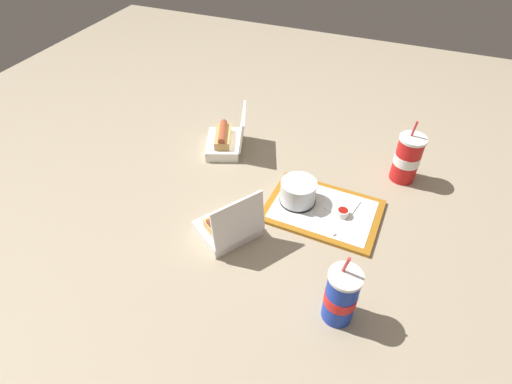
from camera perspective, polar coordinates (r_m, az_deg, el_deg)
The scene contains 10 objects.
ground_plane at distance 1.36m, azimuth -0.68°, elevation -1.70°, with size 3.20×3.20×0.00m, color gray.
food_tray at distance 1.35m, azimuth 9.51°, elevation -2.64°, with size 0.38×0.28×0.01m.
cake_container at distance 1.34m, azimuth 6.04°, elevation -0.04°, with size 0.12×0.12×0.08m.
ketchup_cup at distance 1.33m, azimuth 12.28°, elevation -2.88°, with size 0.04×0.04×0.02m.
napkin_stack at distance 1.37m, azimuth 12.06°, elevation -1.69°, with size 0.10×0.10×0.00m, color white.
plastic_fork at distance 1.29m, azimuth 9.58°, elevation -4.53°, with size 0.11×0.01×0.01m, color white.
clamshell_hotdog_front at distance 1.24m, azimuth -3.91°, elevation -4.74°, with size 0.22×0.23×0.18m.
clamshell_hotdog_center at distance 1.59m, azimuth -4.37°, elevation 7.43°, with size 0.21×0.23×0.17m.
soda_cup_corner at distance 1.05m, azimuth 12.04°, elevation -14.33°, with size 0.09×0.09×0.23m.
soda_cup_right at distance 1.50m, azimuth 20.79°, elevation 4.50°, with size 0.09×0.09×0.24m.
Camera 1 is at (-0.38, 0.90, 0.95)m, focal length 28.00 mm.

